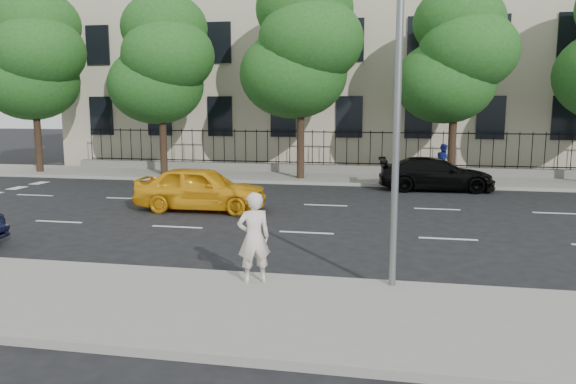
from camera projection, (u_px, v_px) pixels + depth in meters
name	position (u px, v px, depth m)	size (l,w,h in m)	color
ground	(291.00, 255.00, 13.96)	(120.00, 120.00, 0.00)	black
near_sidewalk	(250.00, 310.00, 10.07)	(60.00, 4.00, 0.15)	gray
far_sidewalk	(343.00, 178.00, 27.52)	(60.00, 4.00, 0.15)	gray
lane_markings	(317.00, 217.00, 18.56)	(49.60, 4.62, 0.01)	silver
masonry_building	(359.00, 17.00, 34.78)	(34.60, 12.11, 18.50)	#BCAD95
iron_fence	(347.00, 163.00, 29.08)	(30.00, 0.50, 2.20)	slate
street_light	(400.00, 31.00, 10.96)	(0.25, 3.32, 8.05)	slate
tree_a	(35.00, 56.00, 28.93)	(5.71, 5.31, 9.39)	#382619
tree_b	(162.00, 60.00, 27.67)	(5.53, 5.12, 8.97)	#382619
tree_c	(302.00, 45.00, 26.27)	(5.89, 5.50, 9.80)	#382619
tree_d	(457.00, 55.00, 25.05)	(5.34, 4.94, 8.84)	#382619
yellow_taxi	(201.00, 188.00, 19.68)	(1.85, 4.59, 1.56)	#F4AA15
black_sedan	(436.00, 174.00, 24.20)	(1.99, 4.91, 1.42)	black
woman_near	(254.00, 238.00, 11.26)	(0.68, 0.44, 1.86)	beige
pedestrian_far	(443.00, 161.00, 27.14)	(0.80, 0.62, 1.65)	navy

